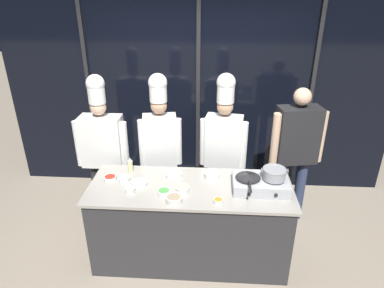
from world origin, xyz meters
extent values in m
plane|color=gray|center=(0.00, 0.00, 0.00)|extent=(24.00, 24.00, 0.00)
cube|color=black|center=(0.00, 1.56, 1.35)|extent=(5.23, 0.04, 2.70)
cube|color=#232326|center=(-1.48, 1.52, 1.35)|extent=(0.05, 0.05, 2.70)
cube|color=#232326|center=(0.00, 1.52, 1.35)|extent=(0.05, 0.05, 2.70)
cube|color=#232326|center=(1.48, 1.52, 1.35)|extent=(0.05, 0.05, 2.70)
cube|color=#2D2D30|center=(0.00, 0.00, 0.43)|extent=(1.97, 0.74, 0.85)
cube|color=#A39E93|center=(0.00, 0.00, 0.87)|extent=(2.03, 0.78, 0.03)
cube|color=#B2B5BA|center=(0.69, 0.00, 0.94)|extent=(0.54, 0.36, 0.11)
cylinder|color=black|center=(0.56, 0.00, 1.00)|extent=(0.21, 0.21, 0.01)
cylinder|color=black|center=(0.56, -0.19, 0.94)|extent=(0.03, 0.01, 0.03)
cylinder|color=black|center=(0.81, 0.00, 1.00)|extent=(0.21, 0.21, 0.01)
cylinder|color=black|center=(0.81, -0.19, 0.94)|extent=(0.03, 0.01, 0.03)
cylinder|color=#232326|center=(0.56, 0.00, 1.01)|extent=(0.23, 0.23, 0.01)
cone|color=#232326|center=(0.56, 0.00, 1.03)|extent=(0.25, 0.25, 0.04)
cylinder|color=black|center=(0.56, -0.21, 1.03)|extent=(0.02, 0.19, 0.02)
cylinder|color=#93969B|center=(0.81, 0.00, 1.06)|extent=(0.22, 0.22, 0.10)
torus|color=#93969B|center=(0.81, 0.00, 1.11)|extent=(0.23, 0.23, 0.01)
torus|color=#93969B|center=(0.69, 0.00, 1.09)|extent=(0.01, 0.05, 0.05)
torus|color=#93969B|center=(0.93, 0.00, 1.09)|extent=(0.01, 0.05, 0.05)
cylinder|color=beige|center=(-0.66, 0.26, 0.95)|extent=(0.05, 0.05, 0.13)
cone|color=white|center=(-0.66, 0.26, 1.03)|extent=(0.04, 0.04, 0.04)
cylinder|color=white|center=(-0.51, 0.00, 0.90)|extent=(0.16, 0.16, 0.03)
torus|color=white|center=(-0.51, 0.00, 0.92)|extent=(0.16, 0.16, 0.01)
cylinder|color=beige|center=(-0.51, 0.00, 0.91)|extent=(0.13, 0.13, 0.02)
cylinder|color=white|center=(-0.24, -0.16, 0.91)|extent=(0.13, 0.13, 0.05)
torus|color=white|center=(-0.24, -0.16, 0.93)|extent=(0.13, 0.13, 0.01)
cylinder|color=#4C9E47|center=(-0.24, -0.16, 0.92)|extent=(0.10, 0.10, 0.03)
cylinder|color=white|center=(-0.84, 0.08, 0.90)|extent=(0.13, 0.13, 0.03)
torus|color=white|center=(-0.84, 0.08, 0.92)|extent=(0.14, 0.14, 0.01)
cylinder|color=#B22D1E|center=(-0.84, 0.08, 0.91)|extent=(0.11, 0.11, 0.02)
cylinder|color=white|center=(-0.07, -0.10, 0.91)|extent=(0.13, 0.13, 0.05)
torus|color=white|center=(-0.07, -0.10, 0.93)|extent=(0.14, 0.14, 0.01)
cylinder|color=#EAA893|center=(-0.07, -0.10, 0.92)|extent=(0.11, 0.11, 0.03)
cylinder|color=white|center=(-0.19, 0.19, 0.90)|extent=(0.17, 0.17, 0.03)
torus|color=white|center=(-0.19, 0.19, 0.92)|extent=(0.17, 0.17, 0.01)
cylinder|color=silver|center=(-0.19, 0.19, 0.91)|extent=(0.14, 0.14, 0.02)
cylinder|color=white|center=(0.28, -0.26, 0.90)|extent=(0.09, 0.09, 0.03)
torus|color=white|center=(0.28, -0.26, 0.92)|extent=(0.09, 0.09, 0.01)
cylinder|color=orange|center=(0.28, -0.26, 0.91)|extent=(0.08, 0.08, 0.02)
cylinder|color=white|center=(-0.68, 0.06, 0.90)|extent=(0.12, 0.12, 0.04)
torus|color=white|center=(-0.68, 0.06, 0.92)|extent=(0.12, 0.12, 0.01)
cylinder|color=beige|center=(-0.68, 0.06, 0.91)|extent=(0.10, 0.10, 0.02)
cylinder|color=white|center=(-0.58, -0.13, 0.91)|extent=(0.10, 0.10, 0.04)
torus|color=white|center=(-0.58, -0.13, 0.93)|extent=(0.10, 0.10, 0.01)
cylinder|color=silver|center=(-0.58, -0.13, 0.92)|extent=(0.08, 0.08, 0.02)
cylinder|color=white|center=(-0.13, -0.27, 0.91)|extent=(0.16, 0.16, 0.05)
torus|color=white|center=(-0.13, -0.27, 0.94)|extent=(0.16, 0.16, 0.01)
cylinder|color=#9E896B|center=(-0.13, -0.27, 0.92)|extent=(0.13, 0.13, 0.03)
cylinder|color=white|center=(0.21, 0.19, 0.91)|extent=(0.16, 0.16, 0.05)
torus|color=white|center=(0.21, 0.19, 0.94)|extent=(0.17, 0.17, 0.01)
cylinder|color=silver|center=(0.21, 0.19, 0.92)|extent=(0.13, 0.13, 0.03)
cylinder|color=#232326|center=(-0.95, 0.65, 0.37)|extent=(0.12, 0.12, 0.75)
cylinder|color=#232326|center=(-1.21, 0.65, 0.37)|extent=(0.12, 0.12, 0.75)
cube|color=white|center=(-1.08, 0.65, 1.05)|extent=(0.48, 0.25, 0.61)
cylinder|color=white|center=(-0.81, 0.61, 1.03)|extent=(0.10, 0.10, 0.56)
cylinder|color=white|center=(-1.34, 0.62, 1.03)|extent=(0.10, 0.10, 0.56)
sphere|color=beige|center=(-1.08, 0.65, 1.47)|extent=(0.18, 0.18, 0.18)
cylinder|color=white|center=(-1.08, 0.65, 1.63)|extent=(0.19, 0.19, 0.22)
sphere|color=white|center=(-1.08, 0.65, 1.74)|extent=(0.20, 0.20, 0.20)
cylinder|color=#4C4C51|center=(-0.30, 0.69, 0.38)|extent=(0.10, 0.10, 0.76)
cylinder|color=#4C4C51|center=(-0.50, 0.66, 0.38)|extent=(0.10, 0.10, 0.76)
cube|color=white|center=(-0.40, 0.68, 1.07)|extent=(0.40, 0.25, 0.62)
cylinder|color=white|center=(-0.18, 0.68, 1.06)|extent=(0.08, 0.08, 0.57)
cylinder|color=white|center=(-0.60, 0.61, 1.06)|extent=(0.08, 0.08, 0.57)
sphere|color=tan|center=(-0.40, 0.68, 1.49)|extent=(0.18, 0.18, 0.18)
cylinder|color=white|center=(-0.40, 0.68, 1.65)|extent=(0.19, 0.19, 0.21)
sphere|color=white|center=(-0.40, 0.68, 1.75)|extent=(0.21, 0.21, 0.21)
cylinder|color=#2D3856|center=(0.45, 0.68, 0.38)|extent=(0.11, 0.11, 0.76)
cylinder|color=#2D3856|center=(0.22, 0.72, 0.38)|extent=(0.11, 0.11, 0.76)
cube|color=white|center=(0.34, 0.70, 1.07)|extent=(0.44, 0.27, 0.61)
cylinder|color=white|center=(0.56, 0.63, 1.05)|extent=(0.08, 0.08, 0.57)
cylinder|color=white|center=(0.10, 0.70, 1.05)|extent=(0.08, 0.08, 0.57)
sphere|color=tan|center=(0.34, 0.70, 1.49)|extent=(0.18, 0.18, 0.18)
cylinder|color=white|center=(0.34, 0.70, 1.65)|extent=(0.19, 0.19, 0.22)
sphere|color=white|center=(0.34, 0.70, 1.76)|extent=(0.21, 0.21, 0.21)
cylinder|color=#2D3856|center=(1.30, 0.77, 0.41)|extent=(0.12, 0.12, 0.82)
cylinder|color=#2D3856|center=(1.04, 0.72, 0.41)|extent=(0.12, 0.12, 0.82)
cube|color=#232326|center=(1.17, 0.75, 1.15)|extent=(0.52, 0.33, 0.66)
cylinder|color=beige|center=(1.44, 0.76, 1.13)|extent=(0.10, 0.10, 0.61)
cylinder|color=beige|center=(0.91, 0.66, 1.13)|extent=(0.10, 0.10, 0.61)
sphere|color=beige|center=(1.17, 0.75, 1.61)|extent=(0.20, 0.20, 0.20)
camera|label=1|loc=(0.20, -2.90, 2.71)|focal=32.00mm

